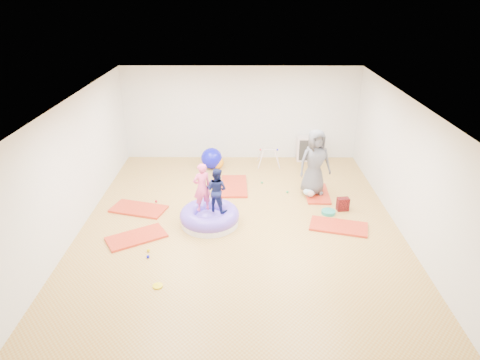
{
  "coord_description": "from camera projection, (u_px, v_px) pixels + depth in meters",
  "views": [
    {
      "loc": [
        0.05,
        -8.44,
        4.88
      ],
      "look_at": [
        0.0,
        0.3,
        0.9
      ],
      "focal_mm": 32.0,
      "sensor_mm": 36.0,
      "label": 1
    }
  ],
  "objects": [
    {
      "name": "infant_play_gym",
      "position": [
        269.0,
        155.0,
        12.6
      ],
      "size": [
        0.67,
        0.63,
        0.51
      ],
      "rotation": [
        0.0,
        0.0,
        -0.12
      ],
      "color": "silver",
      "rests_on": "ground"
    },
    {
      "name": "exercise_ball_orange",
      "position": [
        217.0,
        162.0,
        12.45
      ],
      "size": [
        0.38,
        0.38,
        0.38
      ],
      "primitive_type": "sphere",
      "color": "orange",
      "rests_on": "ground"
    },
    {
      "name": "child_pink",
      "position": [
        202.0,
        185.0,
        9.24
      ],
      "size": [
        0.48,
        0.42,
        1.12
      ],
      "primitive_type": "imported",
      "rotation": [
        0.0,
        0.0,
        3.61
      ],
      "color": "#F9508E",
      "rests_on": "inflatable_cushion"
    },
    {
      "name": "gym_mat_center_back",
      "position": [
        234.0,
        186.0,
        11.35
      ],
      "size": [
        0.71,
        1.35,
        0.06
      ],
      "primitive_type": "cube",
      "rotation": [
        0.0,
        0.0,
        1.6
      ],
      "color": "#D1492A",
      "rests_on": "ground"
    },
    {
      "name": "yellow_toy",
      "position": [
        158.0,
        286.0,
        7.59
      ],
      "size": [
        0.18,
        0.18,
        0.03
      ],
      "primitive_type": "cylinder",
      "color": "#D8C203",
      "rests_on": "ground"
    },
    {
      "name": "balance_disc",
      "position": [
        328.0,
        212.0,
        10.03
      ],
      "size": [
        0.33,
        0.33,
        0.07
      ],
      "primitive_type": "cylinder",
      "color": "teal",
      "rests_on": "ground"
    },
    {
      "name": "exercise_ball_blue",
      "position": [
        212.0,
        158.0,
        12.43
      ],
      "size": [
        0.61,
        0.61,
        0.61
      ],
      "primitive_type": "sphere",
      "color": "#0E0ECF",
      "rests_on": "ground"
    },
    {
      "name": "gym_mat_mid_left",
      "position": [
        139.0,
        209.0,
        10.19
      ],
      "size": [
        1.4,
        0.96,
        0.05
      ],
      "primitive_type": "cube",
      "rotation": [
        0.0,
        0.0,
        -0.28
      ],
      "color": "#D1492A",
      "rests_on": "ground"
    },
    {
      "name": "cube_shelf",
      "position": [
        309.0,
        148.0,
        12.99
      ],
      "size": [
        0.74,
        0.37,
        0.74
      ],
      "color": "silver",
      "rests_on": "ground"
    },
    {
      "name": "gym_mat_right",
      "position": [
        339.0,
        226.0,
        9.45
      ],
      "size": [
        1.36,
        0.92,
        0.05
      ],
      "primitive_type": "cube",
      "rotation": [
        0.0,
        0.0,
        -0.26
      ],
      "color": "#D1492A",
      "rests_on": "ground"
    },
    {
      "name": "backpack",
      "position": [
        343.0,
        204.0,
        10.13
      ],
      "size": [
        0.29,
        0.2,
        0.32
      ],
      "primitive_type": "cube",
      "rotation": [
        0.0,
        0.0,
        0.13
      ],
      "color": "maroon",
      "rests_on": "ground"
    },
    {
      "name": "adult_caregiver",
      "position": [
        315.0,
        162.0,
        10.6
      ],
      "size": [
        0.93,
        0.72,
        1.68
      ],
      "primitive_type": "imported",
      "rotation": [
        0.0,
        0.0,
        0.25
      ],
      "color": "#51535C",
      "rests_on": "gym_mat_rear_right"
    },
    {
      "name": "gym_mat_rear_right",
      "position": [
        317.0,
        193.0,
        10.95
      ],
      "size": [
        0.62,
        1.18,
        0.05
      ],
      "primitive_type": "cube",
      "rotation": [
        0.0,
        0.0,
        1.53
      ],
      "color": "#D1492A",
      "rests_on": "ground"
    },
    {
      "name": "inflatable_cushion",
      "position": [
        210.0,
        217.0,
        9.56
      ],
      "size": [
        1.33,
        1.33,
        0.42
      ],
      "rotation": [
        0.0,
        0.0,
        -0.09
      ],
      "color": "white",
      "rests_on": "ground"
    },
    {
      "name": "child_navy",
      "position": [
        217.0,
        188.0,
        9.25
      ],
      "size": [
        0.61,
        0.56,
        1.01
      ],
      "primitive_type": "imported",
      "rotation": [
        0.0,
        0.0,
        2.68
      ],
      "color": "#12194B",
      "rests_on": "inflatable_cushion"
    },
    {
      "name": "infant",
      "position": [
        310.0,
        192.0,
        10.73
      ],
      "size": [
        0.34,
        0.34,
        0.2
      ],
      "color": "silver",
      "rests_on": "gym_mat_rear_right"
    },
    {
      "name": "room",
      "position": [
        240.0,
        165.0,
        9.12
      ],
      "size": [
        7.01,
        8.01,
        2.81
      ],
      "color": "tan",
      "rests_on": "ground"
    },
    {
      "name": "ball_pit_balls",
      "position": [
        211.0,
        207.0,
        10.28
      ],
      "size": [
        3.36,
        3.66,
        0.06
      ],
      "color": "red",
      "rests_on": "ground"
    },
    {
      "name": "gym_mat_front_left",
      "position": [
        136.0,
        237.0,
        9.05
      ],
      "size": [
        1.35,
        1.14,
        0.05
      ],
      "primitive_type": "cube",
      "rotation": [
        0.0,
        0.0,
        0.54
      ],
      "color": "#D1492A",
      "rests_on": "ground"
    }
  ]
}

